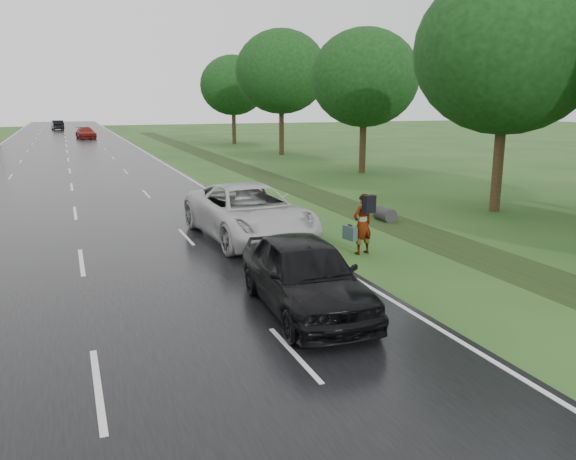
# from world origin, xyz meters

# --- Properties ---
(ground) EXTENTS (220.00, 220.00, 0.00)m
(ground) POSITION_xyz_m (0.00, 0.00, 0.00)
(ground) COLOR #244A1A
(ground) RESTS_ON ground
(road) EXTENTS (14.00, 180.00, 0.04)m
(road) POSITION_xyz_m (0.00, 45.00, 0.02)
(road) COLOR black
(road) RESTS_ON ground
(edge_stripe_east) EXTENTS (0.12, 180.00, 0.01)m
(edge_stripe_east) POSITION_xyz_m (6.75, 45.00, 0.04)
(edge_stripe_east) COLOR silver
(edge_stripe_east) RESTS_ON road
(center_line) EXTENTS (0.12, 180.00, 0.01)m
(center_line) POSITION_xyz_m (0.00, 45.00, 0.04)
(center_line) COLOR silver
(center_line) RESTS_ON road
(drainage_ditch) EXTENTS (2.20, 120.00, 0.56)m
(drainage_ditch) POSITION_xyz_m (11.50, 18.71, 0.04)
(drainage_ditch) COLOR black
(drainage_ditch) RESTS_ON ground
(tree_east_b) EXTENTS (7.60, 7.60, 10.11)m
(tree_east_b) POSITION_xyz_m (17.00, 10.00, 6.68)
(tree_east_b) COLOR #331F14
(tree_east_b) RESTS_ON ground
(tree_east_c) EXTENTS (7.00, 7.00, 9.29)m
(tree_east_c) POSITION_xyz_m (18.20, 24.00, 6.14)
(tree_east_c) COLOR #331F14
(tree_east_c) RESTS_ON ground
(tree_east_d) EXTENTS (8.00, 8.00, 10.76)m
(tree_east_d) POSITION_xyz_m (17.80, 38.00, 7.15)
(tree_east_d) COLOR #331F14
(tree_east_d) RESTS_ON ground
(tree_east_f) EXTENTS (7.20, 7.20, 9.62)m
(tree_east_f) POSITION_xyz_m (17.50, 52.00, 6.37)
(tree_east_f) COLOR #331F14
(tree_east_f) RESTS_ON ground
(pedestrian) EXTENTS (0.94, 0.72, 1.90)m
(pedestrian) POSITION_xyz_m (8.18, 5.89, 0.98)
(pedestrian) COLOR #A5998C
(pedestrian) RESTS_ON ground
(white_pickup) EXTENTS (3.43, 6.79, 1.84)m
(white_pickup) POSITION_xyz_m (5.50, 9.00, 0.96)
(white_pickup) COLOR #B9B9B9
(white_pickup) RESTS_ON road
(dark_sedan) EXTENTS (2.27, 5.07, 1.69)m
(dark_sedan) POSITION_xyz_m (4.58, 2.00, 0.89)
(dark_sedan) COLOR black
(dark_sedan) RESTS_ON road
(far_car_red) EXTENTS (2.60, 5.14, 1.43)m
(far_car_red) POSITION_xyz_m (2.45, 67.59, 0.76)
(far_car_red) COLOR maroon
(far_car_red) RESTS_ON road
(far_car_dark) EXTENTS (2.15, 4.93, 1.58)m
(far_car_dark) POSITION_xyz_m (-1.00, 92.55, 0.83)
(far_car_dark) COLOR black
(far_car_dark) RESTS_ON road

